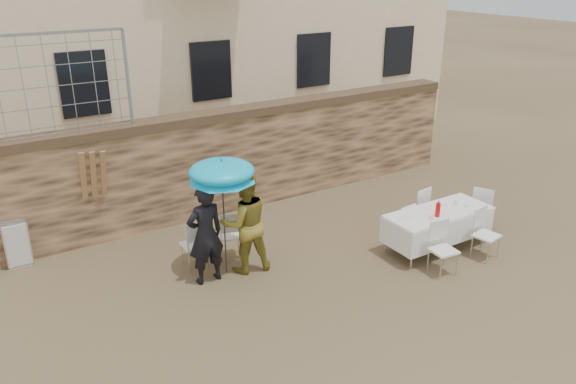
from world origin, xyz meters
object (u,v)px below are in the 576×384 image
man_suit (205,234)px  woman_dress (245,223)px  couple_chair_left (194,243)px  umbrella (222,175)px  banquet_table (439,213)px  table_chair_front_left (444,249)px  table_chair_front_right (487,234)px  couple_chair_right (230,234)px  soda_bottle (438,210)px  chair_stack_right (16,242)px  table_chair_back (416,208)px  table_chair_side (483,208)px

man_suit → woman_dress: size_ratio=0.97×
couple_chair_left → woman_dress: bearing=145.0°
woman_dress → umbrella: bearing=-6.7°
banquet_table → table_chair_front_left: (-0.60, -0.75, -0.25)m
man_suit → woman_dress: 0.75m
table_chair_front_left → table_chair_front_right: bearing=5.6°
woman_dress → couple_chair_right: 0.71m
umbrella → table_chair_front_right: bearing=-25.2°
soda_bottle → table_chair_front_left: 0.84m
table_chair_front_left → chair_stack_right: size_ratio=1.04×
couple_chair_left → chair_stack_right: 3.22m
couple_chair_left → banquet_table: couple_chair_left is taller
couple_chair_left → table_chair_front_right: bearing=153.5°
table_chair_back → chair_stack_right: (-7.13, 2.70, -0.02)m
table_chair_side → chair_stack_right: table_chair_side is taller
woman_dress → chair_stack_right: bearing=-24.6°
table_chair_front_right → chair_stack_right: table_chair_front_right is taller
chair_stack_right → banquet_table: bearing=-26.8°
chair_stack_right → table_chair_front_right: bearing=-29.8°
umbrella → couple_chair_left: 1.50m
couple_chair_left → table_chair_side: bearing=165.0°
couple_chair_left → table_chair_front_right: 5.35m
table_chair_side → chair_stack_right: 8.99m
soda_bottle → table_chair_front_right: soda_bottle is taller
banquet_table → table_chair_side: 1.43m
woman_dress → table_chair_front_right: (3.98, -1.94, -0.44)m
woman_dress → table_chair_back: woman_dress is taller
table_chair_side → banquet_table: bearing=67.3°
table_chair_front_right → man_suit: bearing=147.7°
woman_dress → couple_chair_left: size_ratio=1.92×
table_chair_back → banquet_table: bearing=69.5°
woman_dress → table_chair_front_right: woman_dress is taller
couple_chair_right → chair_stack_right: (-3.40, 1.76, -0.02)m
woman_dress → couple_chair_left: 1.03m
couple_chair_right → table_chair_front_left: size_ratio=1.00×
couple_chair_left → table_chair_front_left: bearing=146.8°
table_chair_front_right → chair_stack_right: bearing=140.2°
couple_chair_left → table_chair_side: size_ratio=1.00×
man_suit → table_chair_front_left: 4.14m
table_chair_front_right → table_chair_side: 1.24m
table_chair_front_left → table_chair_back: 1.74m
banquet_table → couple_chair_left: bearing=157.6°
umbrella → table_chair_front_right: size_ratio=2.05×
table_chair_front_left → couple_chair_right: bearing=145.2°
woman_dress → table_chair_front_right: size_ratio=1.92×
woman_dress → soda_bottle: size_ratio=7.07×
umbrella → chair_stack_right: umbrella is taller
banquet_table → table_chair_front_left: bearing=-128.7°
banquet_table → chair_stack_right: size_ratio=2.28×
man_suit → chair_stack_right: man_suit is taller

